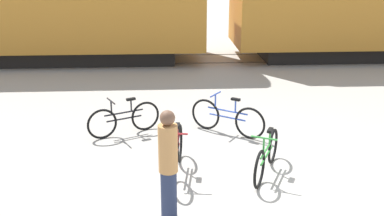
% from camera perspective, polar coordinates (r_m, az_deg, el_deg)
% --- Properties ---
extents(ground_plane, '(80.00, 80.00, 0.00)m').
position_cam_1_polar(ground_plane, '(7.79, 11.91, -10.60)').
color(ground_plane, '#A8A399').
extents(rail_near, '(69.60, 0.07, 0.01)m').
position_cam_1_polar(rail_near, '(16.58, 3.61, 5.76)').
color(rail_near, '#4C4238').
rests_on(rail_near, ground_plane).
extents(rail_far, '(69.60, 0.07, 0.01)m').
position_cam_1_polar(rail_far, '(17.97, 3.08, 6.80)').
color(rail_far, '#4C4238').
rests_on(rail_far, ground_plane).
extents(bicycle_green, '(0.78, 1.57, 0.83)m').
position_cam_1_polar(bicycle_green, '(8.20, 9.45, -6.03)').
color(bicycle_green, black).
rests_on(bicycle_green, ground_plane).
extents(bicycle_blue, '(1.51, 1.07, 0.88)m').
position_cam_1_polar(bicycle_blue, '(9.91, 4.48, -1.23)').
color(bicycle_blue, black).
rests_on(bicycle_blue, ground_plane).
extents(bicycle_black, '(1.53, 0.80, 0.84)m').
position_cam_1_polar(bicycle_black, '(9.96, -8.61, -1.39)').
color(bicycle_black, black).
rests_on(bicycle_black, ground_plane).
extents(bicycle_maroon, '(0.46, 1.77, 0.91)m').
position_cam_1_polar(bicycle_maroon, '(8.11, -1.98, -5.83)').
color(bicycle_maroon, black).
rests_on(bicycle_maroon, ground_plane).
extents(person_in_tan, '(0.28, 0.28, 1.72)m').
position_cam_1_polar(person_in_tan, '(6.60, -3.03, -7.17)').
color(person_in_tan, '#283351').
rests_on(person_in_tan, ground_plane).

